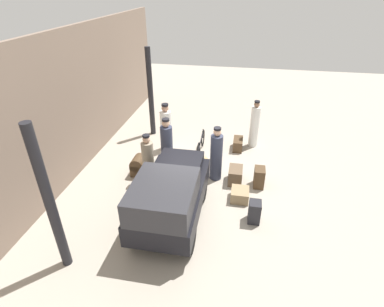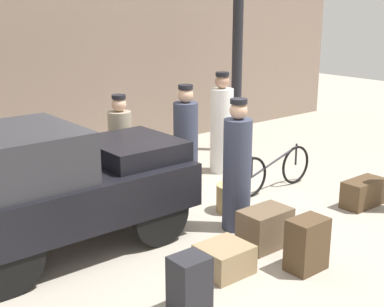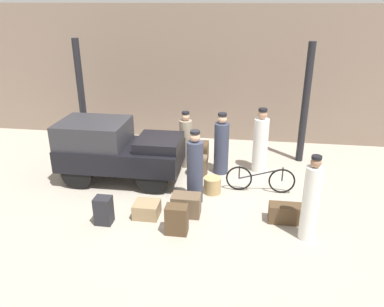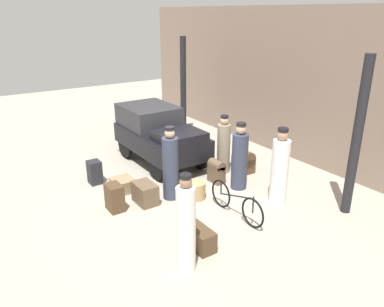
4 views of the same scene
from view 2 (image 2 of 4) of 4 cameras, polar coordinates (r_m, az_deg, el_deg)
name	(u,v)px [view 2 (image 2 of 4)]	position (r m, az deg, el deg)	size (l,w,h in m)	color
ground_plane	(190,223)	(7.71, -0.21, -7.38)	(30.00, 30.00, 0.00)	#A89E8E
station_building_facade	(54,46)	(10.59, -14.55, 11.07)	(16.00, 0.15, 4.50)	gray
canopy_pillar_right	(237,67)	(11.11, 4.82, 9.23)	(0.21, 0.21, 3.54)	black
truck	(50,183)	(6.77, -14.95, -3.02)	(3.23, 1.59, 1.64)	black
bicycle	(274,170)	(9.00, 8.77, -1.78)	(1.75, 0.04, 0.71)	black
wicker_basket	(231,198)	(8.07, 4.19, -4.75)	(0.45, 0.45, 0.42)	tan
porter_lifting_near_truck	(237,171)	(7.27, 4.83, -1.84)	(0.39, 0.39, 1.83)	#33384C
porter_standing_middle	(186,142)	(8.86, -0.67, 1.21)	(0.41, 0.41, 1.76)	#33384C
porter_carrying_trunk	(121,151)	(8.55, -7.61, 0.24)	(0.37, 0.37, 1.67)	gray
conductor_in_dark_uniform	(222,127)	(9.76, 3.17, 2.81)	(0.42, 0.42, 1.85)	white
trunk_umber_medium	(224,259)	(6.33, 3.47, -11.16)	(0.57, 0.52, 0.34)	#937A56
suitcase_small_leather	(363,193)	(8.66, 17.75, -4.02)	(0.71, 0.35, 0.42)	#4C3823
suitcase_black_upright	(307,244)	(6.46, 12.16, -9.46)	(0.46, 0.32, 0.64)	#4C3823
suitcase_tan_flat	(124,167)	(9.22, -7.25, -1.43)	(0.54, 0.46, 0.65)	#4C3823
trunk_wicker_pale	(265,228)	(6.98, 7.79, -7.87)	(0.65, 0.43, 0.50)	brown
trunk_large_brown	(190,286)	(5.49, -0.27, -13.93)	(0.36, 0.32, 0.63)	#232328
trunk_barrel_dark	(167,180)	(8.44, -2.65, -2.86)	(0.46, 0.28, 0.63)	brown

